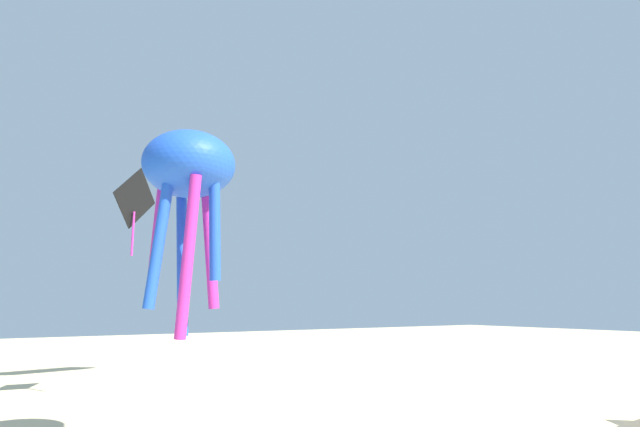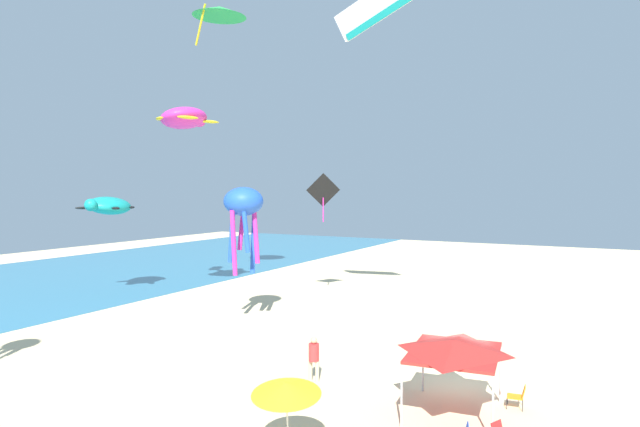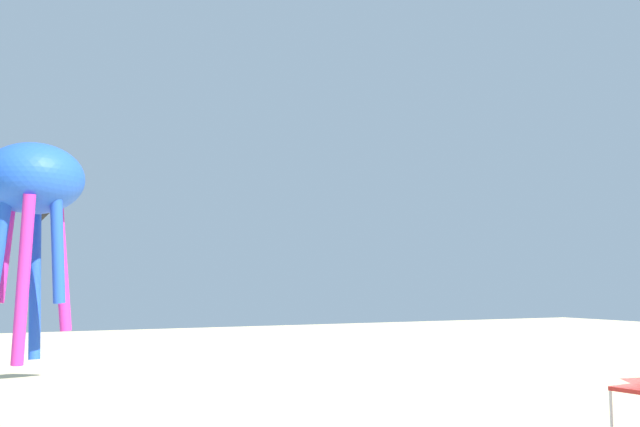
{
  "view_description": "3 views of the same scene",
  "coord_description": "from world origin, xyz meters",
  "views": [
    {
      "loc": [
        -8.13,
        17.96,
        3.6
      ],
      "look_at": [
        1.37,
        11.76,
        5.6
      ],
      "focal_mm": 29.38,
      "sensor_mm": 36.0,
      "label": 1
    },
    {
      "loc": [
        -20.72,
        -4.87,
        7.69
      ],
      "look_at": [
        1.37,
        7.02,
        6.65
      ],
      "focal_mm": 29.8,
      "sensor_mm": 36.0,
      "label": 2
    },
    {
      "loc": [
        -13.07,
        14.87,
        4.62
      ],
      "look_at": [
        1.37,
        7.69,
        6.28
      ],
      "focal_mm": 38.82,
      "sensor_mm": 36.0,
      "label": 3
    }
  ],
  "objects": [
    {
      "name": "kite_diamond_black",
      "position": [
        12.95,
        13.0,
        7.67
      ],
      "size": [
        1.52,
        2.0,
        3.51
      ],
      "rotation": [
        0.0,
        0.0,
        2.03
      ],
      "color": "black"
    },
    {
      "name": "kite_octopus_blue",
      "position": [
        4.41,
        13.74,
        6.84
      ],
      "size": [
        2.31,
        2.31,
        5.13
      ],
      "rotation": [
        0.0,
        0.0,
        3.95
      ],
      "color": "blue"
    }
  ]
}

